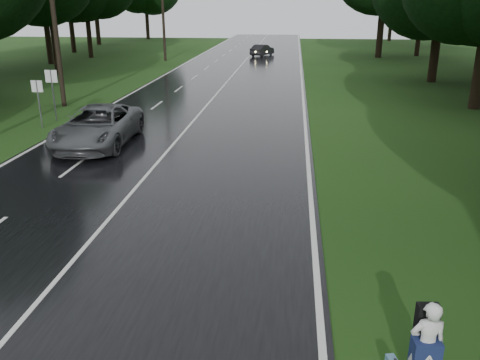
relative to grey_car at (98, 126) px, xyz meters
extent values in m
plane|color=#1E3F12|center=(3.18, -11.10, -0.86)|extent=(160.00, 160.00, 0.00)
cube|color=black|center=(3.18, 8.90, -0.84)|extent=(12.00, 140.00, 0.04)
cube|color=silver|center=(3.18, 8.90, -0.82)|extent=(0.12, 140.00, 0.01)
imported|color=#4F5155|center=(0.00, 0.00, 0.00)|extent=(2.95, 6.02, 1.65)
imported|color=black|center=(4.63, 38.94, -0.19)|extent=(2.68, 4.07, 1.27)
imported|color=silver|center=(10.54, -13.48, -0.08)|extent=(0.60, 0.42, 1.57)
cube|color=black|center=(10.56, -13.25, 0.27)|extent=(0.37, 0.22, 0.50)
camera|label=1|loc=(8.29, -20.34, 5.04)|focal=37.52mm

